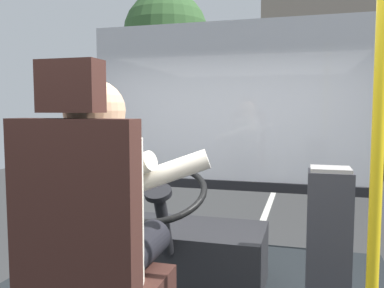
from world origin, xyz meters
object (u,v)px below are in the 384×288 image
at_px(bus_driver, 103,207).
at_px(handrail_pole, 377,155).
at_px(steering_console, 181,252).
at_px(fare_box, 328,249).
at_px(driver_seat, 90,266).

distance_m(bus_driver, handrail_pole, 1.06).
height_order(steering_console, fare_box, fare_box).
distance_m(driver_seat, bus_driver, 0.23).
relative_size(bus_driver, fare_box, 0.92).
relative_size(driver_seat, steering_console, 1.23).
relative_size(bus_driver, steering_console, 0.73).
bearing_deg(fare_box, driver_seat, -135.94).
bearing_deg(steering_console, bus_driver, -90.00).
height_order(handrail_pole, fare_box, handrail_pole).
bearing_deg(driver_seat, steering_console, 90.00).
distance_m(bus_driver, fare_box, 1.25).
bearing_deg(handrail_pole, fare_box, 99.75).
xyz_separation_m(steering_console, fare_box, (0.91, -0.28, 0.21)).
height_order(steering_console, handrail_pole, handrail_pole).
bearing_deg(steering_console, driver_seat, -90.00).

